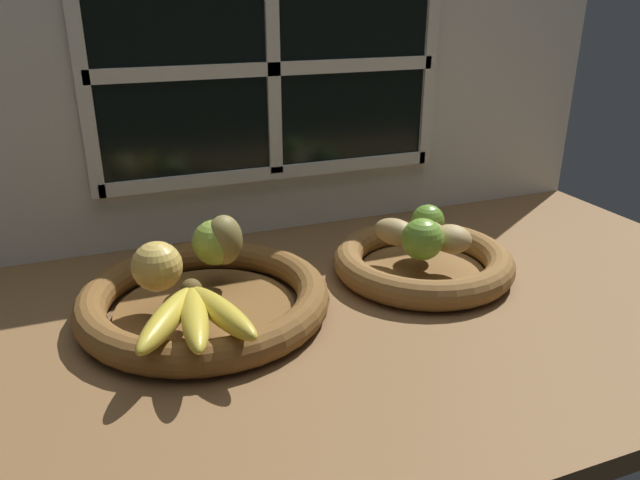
% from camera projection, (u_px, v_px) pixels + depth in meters
% --- Properties ---
extents(ground_plane, '(1.40, 0.90, 0.03)m').
position_uv_depth(ground_plane, '(331.00, 299.00, 0.96)').
color(ground_plane, brown).
extents(back_wall, '(1.40, 0.05, 0.55)m').
position_uv_depth(back_wall, '(270.00, 85.00, 1.11)').
color(back_wall, silver).
rests_on(back_wall, ground_plane).
extents(fruit_bowl_left, '(0.37, 0.37, 0.05)m').
position_uv_depth(fruit_bowl_left, '(204.00, 299.00, 0.88)').
color(fruit_bowl_left, brown).
rests_on(fruit_bowl_left, ground_plane).
extents(fruit_bowl_right, '(0.30, 0.30, 0.05)m').
position_uv_depth(fruit_bowl_right, '(422.00, 261.00, 1.01)').
color(fruit_bowl_right, brown).
rests_on(fruit_bowl_right, ground_plane).
extents(apple_golden_left, '(0.07, 0.07, 0.07)m').
position_uv_depth(apple_golden_left, '(157.00, 266.00, 0.84)').
color(apple_golden_left, '#DBB756').
rests_on(apple_golden_left, fruit_bowl_left).
extents(apple_green_back, '(0.07, 0.07, 0.07)m').
position_uv_depth(apple_green_back, '(215.00, 242.00, 0.93)').
color(apple_green_back, '#8CAD3D').
rests_on(apple_green_back, fruit_bowl_left).
extents(pear_brown, '(0.08, 0.08, 0.08)m').
position_uv_depth(pear_brown, '(224.00, 240.00, 0.92)').
color(pear_brown, olive).
rests_on(pear_brown, fruit_bowl_left).
extents(banana_bunch_front, '(0.16, 0.18, 0.03)m').
position_uv_depth(banana_bunch_front, '(194.00, 315.00, 0.75)').
color(banana_bunch_front, gold).
rests_on(banana_bunch_front, fruit_bowl_left).
extents(potato_small, '(0.08, 0.08, 0.05)m').
position_uv_depth(potato_small, '(452.00, 239.00, 0.97)').
color(potato_small, tan).
rests_on(potato_small, fruit_bowl_right).
extents(potato_oblong, '(0.08, 0.09, 0.04)m').
position_uv_depth(potato_oblong, '(395.00, 232.00, 1.00)').
color(potato_oblong, tan).
rests_on(potato_oblong, fruit_bowl_right).
extents(potato_large, '(0.07, 0.06, 0.05)m').
position_uv_depth(potato_large, '(424.00, 234.00, 0.99)').
color(potato_large, '#A38451').
rests_on(potato_large, fruit_bowl_right).
extents(lime_near, '(0.07, 0.07, 0.07)m').
position_uv_depth(lime_near, '(422.00, 239.00, 0.94)').
color(lime_near, '#6B9E33').
rests_on(lime_near, fruit_bowl_right).
extents(lime_far, '(0.06, 0.06, 0.06)m').
position_uv_depth(lime_far, '(428.00, 221.00, 1.03)').
color(lime_far, olive).
rests_on(lime_far, fruit_bowl_right).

